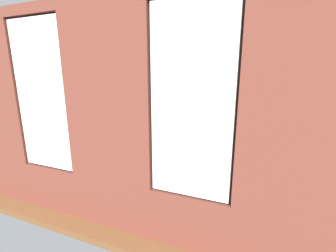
{
  "coord_description": "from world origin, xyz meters",
  "views": [
    {
      "loc": [
        -1.87,
        5.09,
        2.26
      ],
      "look_at": [
        0.02,
        0.4,
        1.05
      ],
      "focal_mm": 24.0,
      "sensor_mm": 36.0,
      "label": 1
    }
  ],
  "objects_px": {
    "potted_plant_between_couches": "(199,173)",
    "potted_plant_foreground_right": "(131,121)",
    "potted_plant_near_tv": "(91,132)",
    "potted_plant_corner_near_left": "(281,127)",
    "potted_plant_by_left_couch": "(259,146)",
    "tv_flatscreen": "(97,118)",
    "coffee_table": "(170,150)",
    "table_plant_small": "(170,143)",
    "remote_silver": "(153,147)",
    "media_console": "(99,137)",
    "potted_plant_mid_room_small": "(207,143)",
    "remote_gray": "(187,148)",
    "couch_left": "(280,175)",
    "couch_by_window": "(123,183)",
    "cup_ceramic": "(165,145)",
    "candle_jar": "(173,148)",
    "papasan_chair": "(179,129)"
  },
  "relations": [
    {
      "from": "cup_ceramic",
      "to": "potted_plant_corner_near_left",
      "type": "bearing_deg",
      "value": -144.1
    },
    {
      "from": "media_console",
      "to": "potted_plant_near_tv",
      "type": "xyz_separation_m",
      "value": [
        -0.55,
        0.94,
        0.45
      ]
    },
    {
      "from": "potted_plant_by_left_couch",
      "to": "potted_plant_near_tv",
      "type": "height_order",
      "value": "potted_plant_near_tv"
    },
    {
      "from": "couch_left",
      "to": "coffee_table",
      "type": "bearing_deg",
      "value": -96.28
    },
    {
      "from": "remote_silver",
      "to": "table_plant_small",
      "type": "bearing_deg",
      "value": 100.66
    },
    {
      "from": "candle_jar",
      "to": "remote_silver",
      "type": "bearing_deg",
      "value": 0.0
    },
    {
      "from": "remote_gray",
      "to": "potted_plant_mid_room_small",
      "type": "xyz_separation_m",
      "value": [
        -0.4,
        -0.46,
        0.04
      ]
    },
    {
      "from": "media_console",
      "to": "potted_plant_corner_near_left",
      "type": "bearing_deg",
      "value": -163.39
    },
    {
      "from": "coffee_table",
      "to": "table_plant_small",
      "type": "xyz_separation_m",
      "value": [
        0.0,
        -0.0,
        0.17
      ]
    },
    {
      "from": "coffee_table",
      "to": "potted_plant_foreground_right",
      "type": "height_order",
      "value": "potted_plant_foreground_right"
    },
    {
      "from": "media_console",
      "to": "tv_flatscreen",
      "type": "relative_size",
      "value": 0.91
    },
    {
      "from": "remote_gray",
      "to": "papasan_chair",
      "type": "bearing_deg",
      "value": -32.58
    },
    {
      "from": "couch_left",
      "to": "coffee_table",
      "type": "distance_m",
      "value": 2.51
    },
    {
      "from": "coffee_table",
      "to": "table_plant_small",
      "type": "distance_m",
      "value": 0.17
    },
    {
      "from": "coffee_table",
      "to": "potted_plant_near_tv",
      "type": "distance_m",
      "value": 2.18
    },
    {
      "from": "tv_flatscreen",
      "to": "potted_plant_corner_near_left",
      "type": "xyz_separation_m",
      "value": [
        -5.28,
        -1.57,
        -0.16
      ]
    },
    {
      "from": "couch_by_window",
      "to": "potted_plant_foreground_right",
      "type": "distance_m",
      "value": 4.51
    },
    {
      "from": "cup_ceramic",
      "to": "potted_plant_mid_room_small",
      "type": "height_order",
      "value": "potted_plant_mid_room_small"
    },
    {
      "from": "table_plant_small",
      "to": "media_console",
      "type": "relative_size",
      "value": 0.23
    },
    {
      "from": "media_console",
      "to": "potted_plant_mid_room_small",
      "type": "xyz_separation_m",
      "value": [
        -3.47,
        -0.04,
        0.21
      ]
    },
    {
      "from": "remote_gray",
      "to": "potted_plant_near_tv",
      "type": "relative_size",
      "value": 0.13
    },
    {
      "from": "remote_gray",
      "to": "papasan_chair",
      "type": "height_order",
      "value": "papasan_chair"
    },
    {
      "from": "potted_plant_between_couches",
      "to": "potted_plant_foreground_right",
      "type": "xyz_separation_m",
      "value": [
        3.54,
        -3.88,
        -0.22
      ]
    },
    {
      "from": "potted_plant_near_tv",
      "to": "potted_plant_foreground_right",
      "type": "bearing_deg",
      "value": -84.28
    },
    {
      "from": "remote_gray",
      "to": "tv_flatscreen",
      "type": "distance_m",
      "value": 3.13
    },
    {
      "from": "remote_silver",
      "to": "potted_plant_by_left_couch",
      "type": "bearing_deg",
      "value": 110.24
    },
    {
      "from": "coffee_table",
      "to": "cup_ceramic",
      "type": "height_order",
      "value": "cup_ceramic"
    },
    {
      "from": "cup_ceramic",
      "to": "potted_plant_near_tv",
      "type": "distance_m",
      "value": 2.01
    },
    {
      "from": "remote_gray",
      "to": "tv_flatscreen",
      "type": "height_order",
      "value": "tv_flatscreen"
    },
    {
      "from": "candle_jar",
      "to": "potted_plant_foreground_right",
      "type": "relative_size",
      "value": 0.12
    },
    {
      "from": "couch_by_window",
      "to": "potted_plant_between_couches",
      "type": "distance_m",
      "value": 1.43
    },
    {
      "from": "potted_plant_between_couches",
      "to": "potted_plant_foreground_right",
      "type": "height_order",
      "value": "potted_plant_between_couches"
    },
    {
      "from": "remote_gray",
      "to": "papasan_chair",
      "type": "xyz_separation_m",
      "value": [
        0.77,
        -1.61,
        0.03
      ]
    },
    {
      "from": "coffee_table",
      "to": "tv_flatscreen",
      "type": "distance_m",
      "value": 2.77
    },
    {
      "from": "tv_flatscreen",
      "to": "potted_plant_near_tv",
      "type": "xyz_separation_m",
      "value": [
        -0.55,
        0.94,
        -0.18
      ]
    },
    {
      "from": "cup_ceramic",
      "to": "tv_flatscreen",
      "type": "xyz_separation_m",
      "value": [
        2.48,
        -0.46,
        0.44
      ]
    },
    {
      "from": "remote_silver",
      "to": "papasan_chair",
      "type": "bearing_deg",
      "value": 174.83
    },
    {
      "from": "potted_plant_near_tv",
      "to": "potted_plant_corner_near_left",
      "type": "bearing_deg",
      "value": -152.01
    },
    {
      "from": "couch_left",
      "to": "potted_plant_near_tv",
      "type": "distance_m",
      "value": 4.6
    },
    {
      "from": "couch_left",
      "to": "candle_jar",
      "type": "xyz_separation_m",
      "value": [
        2.35,
        -0.36,
        0.13
      ]
    },
    {
      "from": "cup_ceramic",
      "to": "potted_plant_corner_near_left",
      "type": "distance_m",
      "value": 3.47
    },
    {
      "from": "media_console",
      "to": "potted_plant_foreground_right",
      "type": "height_order",
      "value": "potted_plant_foreground_right"
    },
    {
      "from": "couch_left",
      "to": "tv_flatscreen",
      "type": "relative_size",
      "value": 1.9
    },
    {
      "from": "tv_flatscreen",
      "to": "potted_plant_near_tv",
      "type": "distance_m",
      "value": 1.11
    },
    {
      "from": "tv_flatscreen",
      "to": "candle_jar",
      "type": "bearing_deg",
      "value": 166.83
    },
    {
      "from": "potted_plant_by_left_couch",
      "to": "potted_plant_mid_room_small",
      "type": "relative_size",
      "value": 0.92
    },
    {
      "from": "potted_plant_mid_room_small",
      "to": "potted_plant_foreground_right",
      "type": "bearing_deg",
      "value": -25.09
    },
    {
      "from": "media_console",
      "to": "papasan_chair",
      "type": "height_order",
      "value": "papasan_chair"
    },
    {
      "from": "cup_ceramic",
      "to": "tv_flatscreen",
      "type": "height_order",
      "value": "tv_flatscreen"
    },
    {
      "from": "couch_left",
      "to": "potted_plant_corner_near_left",
      "type": "distance_m",
      "value": 2.62
    }
  ]
}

